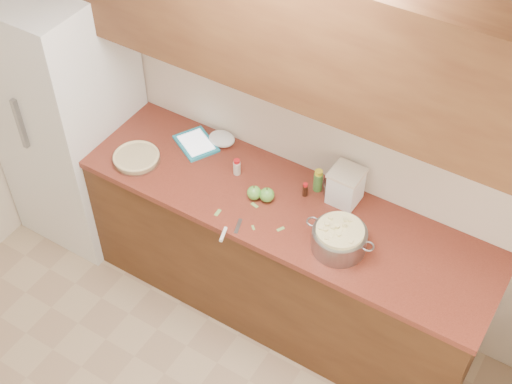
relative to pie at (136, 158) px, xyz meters
The scene contains 20 objects.
room_shell 1.59m from the pie, 58.60° to the right, with size 3.60×3.60×3.60m.
counter_run 0.95m from the pie, 10.40° to the left, with size 2.64×0.68×0.92m.
upper_cabinets 1.33m from the pie, 20.55° to the left, with size 2.60×0.34×0.70m, color brown.
fridge 0.64m from the pie, 169.78° to the left, with size 0.70×0.70×1.80m, color white.
pie is the anchor object (origin of this frame).
colander 1.30m from the pie, ahead, with size 0.38×0.29×0.14m.
flour_canister 1.23m from the pie, 16.89° to the left, with size 0.18×0.18×0.21m.
tablet 0.37m from the pie, 54.23° to the left, with size 0.32×0.29×0.02m.
paring_knife 0.78m from the pie, 15.05° to the right, with size 0.08×0.20×0.02m.
lemon_bottle 1.07m from the pie, 19.09° to the left, with size 0.05×0.05×0.14m.
cinnamon_shaker 0.60m from the pie, 21.45° to the left, with size 0.04×0.04×0.10m.
vanilla_bottle 1.01m from the pie, 15.64° to the left, with size 0.03×0.03×0.09m.
mixing_bowl 1.20m from the pie, 19.19° to the left, with size 0.21×0.21×0.08m.
paper_towel 0.52m from the pie, 49.25° to the left, with size 0.16×0.13×0.07m, color white.
apple_left 0.75m from the pie, ahead, with size 0.08×0.08×0.09m.
apple_center 0.82m from the pie, ahead, with size 0.08×0.08×0.10m.
peel_a 0.86m from the pie, ahead, with size 0.03×0.01×0.00m, color #81AD54.
peel_b 0.78m from the pie, ahead, with size 0.05×0.02×0.00m, color #81AD54.
peel_c 0.99m from the pie, ahead, with size 0.04×0.02×0.00m, color #81AD54.
peel_d 0.64m from the pie, ahead, with size 0.05×0.02×0.00m, color #81AD54.
Camera 1 is at (1.38, -0.89, 3.76)m, focal length 50.00 mm.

